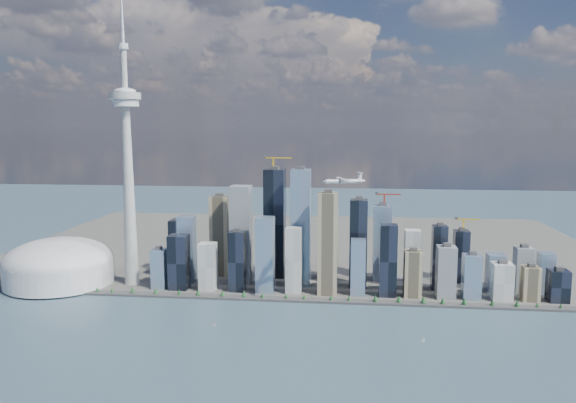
# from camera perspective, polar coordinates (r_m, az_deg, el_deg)

# --- Properties ---
(ground) EXTENTS (4000.00, 4000.00, 0.00)m
(ground) POSITION_cam_1_polar(r_m,az_deg,el_deg) (758.50, -2.63, -15.78)
(ground) COLOR #314B56
(ground) RESTS_ON ground
(seawall) EXTENTS (1100.00, 22.00, 4.00)m
(seawall) POSITION_cam_1_polar(r_m,az_deg,el_deg) (989.75, -0.31, -9.91)
(seawall) COLOR #383838
(seawall) RESTS_ON ground
(land) EXTENTS (1400.00, 900.00, 3.00)m
(land) POSITION_cam_1_polar(r_m,az_deg,el_deg) (1422.96, 1.84, -4.43)
(land) COLOR #4C4C47
(land) RESTS_ON ground
(shoreline_trees) EXTENTS (960.53, 7.20, 8.80)m
(shoreline_trees) POSITION_cam_1_polar(r_m,az_deg,el_deg) (987.70, -0.31, -9.54)
(shoreline_trees) COLOR #3F2D1E
(shoreline_trees) RESTS_ON seawall
(skyscraper_cluster) EXTENTS (736.00, 142.00, 240.29)m
(skyscraper_cluster) POSITION_cam_1_polar(r_m,az_deg,el_deg) (1049.55, 3.50, -4.81)
(skyscraper_cluster) COLOR black
(skyscraper_cluster) RESTS_ON land
(needle_tower) EXTENTS (56.00, 56.00, 550.50)m
(needle_tower) POSITION_cam_1_polar(r_m,az_deg,el_deg) (1079.82, -15.98, 3.93)
(needle_tower) COLOR #969692
(needle_tower) RESTS_ON land
(dome_stadium) EXTENTS (200.00, 200.00, 86.00)m
(dome_stadium) POSITION_cam_1_polar(r_m,az_deg,el_deg) (1160.30, -22.24, -5.92)
(dome_stadium) COLOR #BDBDBD
(dome_stadium) RESTS_ON land
(airplane) EXTENTS (66.82, 59.68, 16.62)m
(airplane) POSITION_cam_1_polar(r_m,az_deg,el_deg) (867.43, 5.72, 2.12)
(airplane) COLOR silver
(airplane) RESTS_ON ground
(sailboat_west) EXTENTS (6.99, 3.87, 9.84)m
(sailboat_west) POSITION_cam_1_polar(r_m,az_deg,el_deg) (880.43, -7.50, -12.19)
(sailboat_west) COLOR silver
(sailboat_west) RESTS_ON ground
(sailboat_east) EXTENTS (5.93, 1.79, 8.24)m
(sailboat_east) POSITION_cam_1_polar(r_m,az_deg,el_deg) (836.46, 13.59, -13.49)
(sailboat_east) COLOR silver
(sailboat_east) RESTS_ON ground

